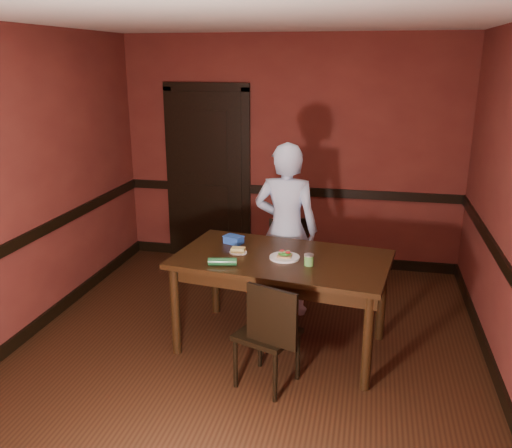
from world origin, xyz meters
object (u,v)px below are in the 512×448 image
at_px(sauce_jar, 309,260).
at_px(food_tub, 234,240).
at_px(person, 286,230).
at_px(sandwich_plate, 285,256).
at_px(chair_far, 281,265).
at_px(cheese_saucer, 238,251).
at_px(chair_near, 267,332).
at_px(dining_table, 281,302).

bearing_deg(sauce_jar, food_tub, 151.35).
height_order(person, sauce_jar, person).
bearing_deg(food_tub, person, 69.20).
bearing_deg(sandwich_plate, person, 98.15).
bearing_deg(chair_far, cheese_saucer, -121.42).
relative_size(chair_near, person, 0.52).
height_order(chair_near, food_tub, food_tub).
bearing_deg(sauce_jar, chair_far, 111.57).
bearing_deg(food_tub, cheese_saucer, -45.22).
distance_m(chair_near, person, 1.35).
distance_m(person, sandwich_plate, 0.73).
xyz_separation_m(person, cheese_saucer, (-0.30, -0.68, 0.00)).
xyz_separation_m(chair_near, cheese_saucer, (-0.37, 0.61, 0.41)).
xyz_separation_m(sauce_jar, food_tub, (-0.72, 0.40, -0.01)).
bearing_deg(food_tub, chair_far, 80.10).
bearing_deg(chair_far, sauce_jar, -82.75).
xyz_separation_m(chair_far, cheese_saucer, (-0.25, -0.80, 0.41)).
xyz_separation_m(person, sandwich_plate, (0.10, -0.72, 0.00)).
distance_m(sauce_jar, cheese_saucer, 0.64).
height_order(dining_table, sauce_jar, sauce_jar).
height_order(chair_near, person, person).
xyz_separation_m(dining_table, food_tub, (-0.48, 0.25, 0.45)).
bearing_deg(sandwich_plate, food_tub, 151.15).
bearing_deg(sandwich_plate, chair_near, -93.42).
bearing_deg(food_tub, sandwich_plate, -7.16).
height_order(chair_near, sandwich_plate, sandwich_plate).
relative_size(dining_table, chair_far, 2.03).
xyz_separation_m(dining_table, cheese_saucer, (-0.38, 0.02, 0.43)).
height_order(chair_far, food_tub, food_tub).
bearing_deg(cheese_saucer, chair_far, 72.90).
bearing_deg(sandwich_plate, dining_table, 135.55).
xyz_separation_m(chair_near, food_tub, (-0.47, 0.85, 0.42)).
distance_m(chair_far, cheese_saucer, 0.93).
bearing_deg(food_tub, chair_near, -39.06).
distance_m(chair_near, food_tub, 1.06).
relative_size(dining_table, food_tub, 8.89).
distance_m(dining_table, cheese_saucer, 0.58).
height_order(chair_far, person, person).
distance_m(chair_near, sauce_jar, 0.68).
height_order(sandwich_plate, sauce_jar, sauce_jar).
xyz_separation_m(chair_far, food_tub, (-0.35, -0.56, 0.43)).
bearing_deg(person, chair_far, -61.40).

